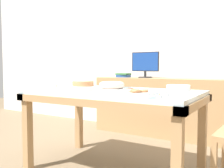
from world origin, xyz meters
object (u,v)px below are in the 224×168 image
computer_monitor (145,65)px  tealight_near_cakes (160,96)px  book_stack (123,75)px  plate_stack (178,88)px  cake_chocolate_round (83,84)px  cake_golden_bundt (112,86)px  tealight_centre (167,94)px  tealight_near_front (57,87)px  pastry_platter (136,92)px

computer_monitor → tealight_near_cakes: 1.98m
book_stack → plate_stack: (1.20, -1.16, -0.07)m
tealight_near_cakes → cake_chocolate_round: bearing=155.5°
computer_monitor → cake_golden_bundt: bearing=-79.0°
computer_monitor → plate_stack: size_ratio=2.02×
book_stack → tealight_near_cakes: 2.15m
book_stack → tealight_centre: 2.03m
cake_golden_bundt → tealight_near_front: bearing=-164.8°
book_stack → pastry_platter: size_ratio=0.64×
cake_golden_bundt → tealight_centre: size_ratio=6.81×
cake_golden_bundt → tealight_centre: 0.64m
cake_golden_bundt → pastry_platter: size_ratio=0.84×
cake_chocolate_round → cake_golden_bundt: bearing=-14.1°
cake_golden_bundt → pastry_platter: cake_golden_bundt is taller
cake_chocolate_round → plate_stack: (0.99, 0.12, -0.00)m
book_stack → tealight_near_front: bearing=-87.1°
tealight_near_front → tealight_near_cakes: bearing=-10.4°
book_stack → cake_golden_bundt: bearing=-65.5°
computer_monitor → tealight_near_cakes: (0.88, -1.75, -0.24)m
pastry_platter → plate_stack: (0.21, 0.42, 0.01)m
tealight_near_front → pastry_platter: bearing=-2.9°
tealight_centre → book_stack: bearing=127.7°
pastry_platter → tealight_centre: (0.26, -0.02, -0.00)m
tealight_centre → tealight_near_cakes: 0.15m
book_stack → cake_chocolate_round: bearing=-80.6°
pastry_platter → tealight_near_front: bearing=177.1°
pastry_platter → plate_stack: size_ratio=1.55×
book_stack → tealight_centre: (1.24, -1.60, -0.08)m
cake_golden_bundt → pastry_platter: bearing=-29.3°
computer_monitor → tealight_near_cakes: computer_monitor is taller
cake_golden_bundt → tealight_near_cakes: bearing=-30.9°
book_stack → plate_stack: bearing=-44.1°
pastry_platter → plate_stack: plate_stack is taller
pastry_platter → cake_chocolate_round: bearing=158.6°
computer_monitor → tealight_near_cakes: size_ratio=10.60×
pastry_platter → tealight_near_cakes: pastry_platter is taller
plate_stack → cake_chocolate_round: bearing=-172.9°
book_stack → cake_chocolate_round: size_ratio=0.72×
book_stack → plate_stack: size_ratio=0.99×
tealight_near_front → tealight_near_cakes: same height
cake_golden_bundt → pastry_platter: 0.40m
cake_chocolate_round → tealight_near_front: size_ratio=7.19×
computer_monitor → cake_chocolate_round: size_ratio=1.47×
pastry_platter → plate_stack: bearing=63.2°
book_stack → cake_golden_bundt: (0.63, -1.39, -0.06)m
book_stack → tealight_near_front: size_ratio=5.21×
pastry_platter → plate_stack: 0.48m
tealight_centre → tealight_near_front: bearing=176.8°
computer_monitor → book_stack: (-0.36, 0.00, -0.16)m
cake_golden_bundt → cake_chocolate_round: bearing=165.9°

